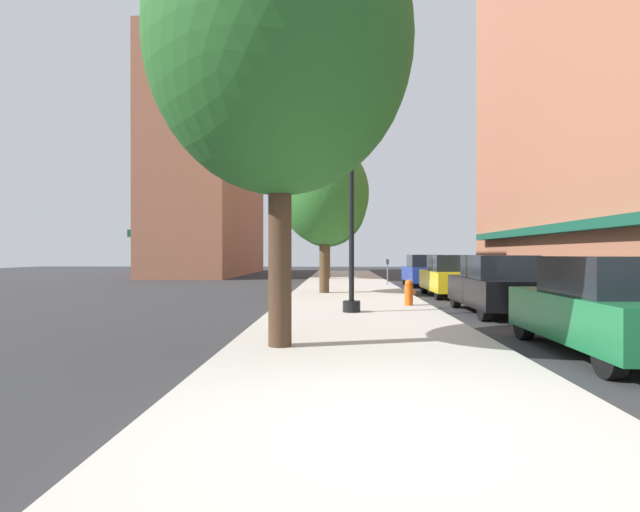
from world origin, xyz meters
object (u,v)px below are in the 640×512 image
at_px(car_black, 497,285).
at_px(car_blue, 424,271).
at_px(car_green, 608,308).
at_px(tree_near, 327,201).
at_px(tree_mid, 324,194).
at_px(car_yellow, 451,276).
at_px(fire_hydrant, 409,292).
at_px(lamppost, 352,199).
at_px(parking_meter_near, 388,268).
at_px(tree_far, 280,43).

height_order(car_black, car_blue, same).
relative_size(car_green, car_black, 1.00).
xyz_separation_m(tree_near, car_black, (5.22, -18.28, -4.28)).
height_order(tree_mid, car_yellow, tree_mid).
bearing_deg(car_yellow, tree_mid, 176.81).
xyz_separation_m(tree_mid, car_black, (5.05, -6.16, -3.34)).
bearing_deg(fire_hydrant, car_yellow, 64.01).
relative_size(tree_mid, car_green, 1.43).
xyz_separation_m(lamppost, fire_hydrant, (1.81, 1.87, -2.68)).
xyz_separation_m(car_yellow, car_blue, (0.00, 6.36, 0.00)).
bearing_deg(car_yellow, tree_near, 112.61).
xyz_separation_m(fire_hydrant, tree_near, (-2.91, 17.10, 4.57)).
xyz_separation_m(tree_near, car_blue, (5.22, -6.01, -4.28)).
xyz_separation_m(parking_meter_near, car_green, (1.95, -17.69, -0.14)).
distance_m(parking_meter_near, tree_near, 8.40).
relative_size(fire_hydrant, tree_far, 0.10).
height_order(car_yellow, car_blue, same).
xyz_separation_m(lamppost, car_blue, (4.11, 12.96, -2.39)).
relative_size(parking_meter_near, car_blue, 0.30).
bearing_deg(tree_near, tree_mid, -89.22).
relative_size(fire_hydrant, parking_meter_near, 0.60).
relative_size(fire_hydrant, tree_mid, 0.13).
distance_m(tree_far, car_black, 9.19).
bearing_deg(car_blue, tree_far, -104.84).
bearing_deg(lamppost, fire_hydrant, 45.97).
height_order(fire_hydrant, car_blue, car_blue).
bearing_deg(car_black, car_blue, 90.80).
bearing_deg(lamppost, tree_mid, 97.79).
distance_m(tree_far, car_blue, 19.46).
bearing_deg(car_black, tree_far, -132.25).
xyz_separation_m(tree_mid, tree_far, (-0.42, -12.02, 1.16)).
bearing_deg(tree_near, car_green, -77.85).
relative_size(tree_mid, car_yellow, 1.43).
xyz_separation_m(lamppost, car_yellow, (4.11, 6.60, -2.39)).
bearing_deg(tree_mid, car_black, -50.67).
height_order(lamppost, fire_hydrant, lamppost).
relative_size(tree_near, car_yellow, 1.85).
bearing_deg(lamppost, car_yellow, 58.07).
bearing_deg(car_blue, car_green, -88.05).
distance_m(tree_near, car_blue, 9.03).
bearing_deg(car_yellow, fire_hydrant, -116.24).
xyz_separation_m(car_green, car_yellow, (0.00, 11.85, 0.00)).
height_order(tree_near, tree_mid, tree_near).
distance_m(tree_near, tree_far, 24.13).
relative_size(tree_mid, car_blue, 1.43).
relative_size(tree_near, tree_mid, 1.29).
relative_size(fire_hydrant, car_green, 0.18).
distance_m(tree_mid, car_blue, 8.60).
distance_m(lamppost, tree_mid, 6.99).
bearing_deg(fire_hydrant, car_black, -26.99).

